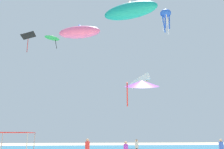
{
  "coord_description": "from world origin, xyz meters",
  "views": [
    {
      "loc": [
        -2.19,
        -17.54,
        2.05
      ],
      "look_at": [
        0.64,
        6.11,
        8.18
      ],
      "focal_mm": 38.18,
      "sensor_mm": 36.0,
      "label": 1
    }
  ],
  "objects": [
    {
      "name": "person_rightmost",
      "position": [
        -1.72,
        5.93,
        1.05
      ],
      "size": [
        0.42,
        0.48,
        1.79
      ],
      "rotation": [
        0.0,
        0.0,
        4.64
      ],
      "color": "brown",
      "rests_on": "ground"
    },
    {
      "name": "kite_inflatable_teal",
      "position": [
        2.96,
        7.44,
        16.43
      ],
      "size": [
        6.79,
        5.13,
        2.48
      ],
      "rotation": [
        0.0,
        0.0,
        2.62
      ],
      "color": "teal"
    },
    {
      "name": "kite_octopus_blue",
      "position": [
        10.45,
        15.69,
        20.85
      ],
      "size": [
        1.9,
        1.9,
        4.08
      ],
      "rotation": [
        0.0,
        0.0,
        1.46
      ],
      "color": "blue"
    },
    {
      "name": "kite_inflatable_pink",
      "position": [
        -3.12,
        14.86,
        16.7
      ],
      "size": [
        6.5,
        3.58,
        2.26
      ],
      "rotation": [
        0.0,
        0.0,
        2.85
      ],
      "color": "pink"
    },
    {
      "name": "ocean_strip",
      "position": [
        0.0,
        25.92,
        0.01
      ],
      "size": [
        110.0,
        20.77,
        0.03
      ],
      "primitive_type": "cube",
      "color": "#1E6B93",
      "rests_on": "ground"
    },
    {
      "name": "person_far_shore",
      "position": [
        1.46,
        3.11,
        0.94
      ],
      "size": [
        0.38,
        0.38,
        1.6
      ],
      "rotation": [
        0.0,
        0.0,
        0.99
      ],
      "color": "black",
      "rests_on": "ground"
    },
    {
      "name": "canopy_tent",
      "position": [
        -8.36,
        5.65,
        2.24
      ],
      "size": [
        3.1,
        3.24,
        2.35
      ],
      "color": "#B2B2B7",
      "rests_on": "ground"
    },
    {
      "name": "person_central",
      "position": [
        3.59,
        8.49,
        0.99
      ],
      "size": [
        0.4,
        0.42,
        1.68
      ],
      "rotation": [
        0.0,
        0.0,
        4.29
      ],
      "color": "brown",
      "rests_on": "ground"
    },
    {
      "name": "kite_delta_green",
      "position": [
        -7.98,
        22.11,
        18.81
      ],
      "size": [
        3.58,
        3.57,
        2.26
      ],
      "rotation": [
        0.0,
        0.0,
        4.18
      ],
      "color": "green"
    },
    {
      "name": "person_near_tent",
      "position": [
        10.57,
        4.01,
        1.03
      ],
      "size": [
        0.42,
        0.44,
        1.75
      ],
      "rotation": [
        0.0,
        0.0,
        2.02
      ],
      "color": "brown",
      "rests_on": "ground"
    },
    {
      "name": "kite_diamond_black",
      "position": [
        -13.42,
        27.71,
        21.04
      ],
      "size": [
        2.54,
        2.66,
        3.96
      ],
      "rotation": [
        0.0,
        0.0,
        4.69
      ],
      "color": "black"
    },
    {
      "name": "kite_delta_purple",
      "position": [
        5.38,
        12.48,
        8.73
      ],
      "size": [
        5.31,
        5.34,
        3.93
      ],
      "rotation": [
        0.0,
        0.0,
        6.1
      ],
      "color": "purple"
    },
    {
      "name": "kite_parafoil_white",
      "position": [
        8.73,
        27.16,
        12.5
      ],
      "size": [
        3.38,
        3.55,
        2.79
      ],
      "rotation": [
        0.0,
        0.0,
        2.32
      ],
      "color": "white"
    }
  ]
}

